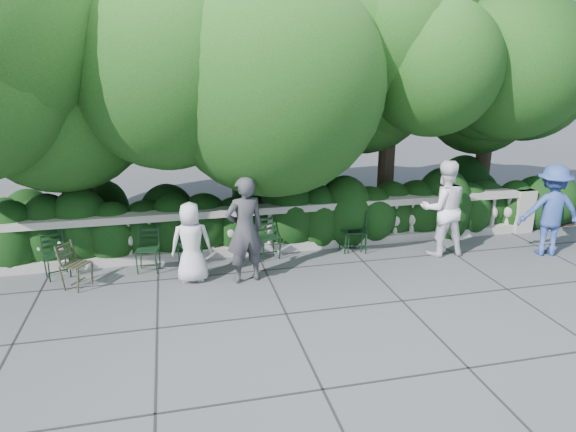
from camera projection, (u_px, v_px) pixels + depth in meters
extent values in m
plane|color=#494B50|center=(301.00, 285.00, 9.20)|extent=(90.00, 90.00, 0.00)
cube|color=#9E998E|center=(279.00, 246.00, 10.85)|extent=(12.00, 0.32, 0.18)
cube|color=#9E998E|center=(279.00, 208.00, 10.60)|extent=(12.00, 0.36, 0.14)
cube|color=#9E998E|center=(521.00, 210.00, 11.99)|extent=(0.44, 0.44, 1.00)
cylinder|color=#3F3023|center=(83.00, 179.00, 11.08)|extent=(0.40, 0.40, 2.80)
ellipsoid|color=#12350E|center=(66.00, 70.00, 10.00)|extent=(5.28, 5.28, 3.96)
cylinder|color=#3F3023|center=(239.00, 154.00, 12.31)|extent=(0.40, 0.40, 3.40)
ellipsoid|color=#12350E|center=(239.00, 32.00, 11.02)|extent=(6.24, 6.24, 4.68)
cylinder|color=#3F3023|center=(386.00, 161.00, 12.48)|extent=(0.40, 0.40, 3.00)
ellipsoid|color=#12350E|center=(401.00, 57.00, 11.34)|extent=(5.52, 5.52, 4.14)
cylinder|color=#3F3023|center=(483.00, 160.00, 13.66)|extent=(0.40, 0.40, 2.60)
ellipsoid|color=#12350E|center=(502.00, 79.00, 12.67)|extent=(4.80, 4.80, 3.60)
imported|color=silver|center=(191.00, 242.00, 9.18)|extent=(0.74, 0.49, 1.48)
imported|color=#3B3C40|center=(245.00, 230.00, 9.11)|extent=(0.80, 0.61, 1.96)
imported|color=white|center=(443.00, 208.00, 10.39)|extent=(1.03, 0.84, 1.97)
imported|color=#314A94|center=(551.00, 210.00, 10.41)|extent=(1.36, 1.01, 1.88)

